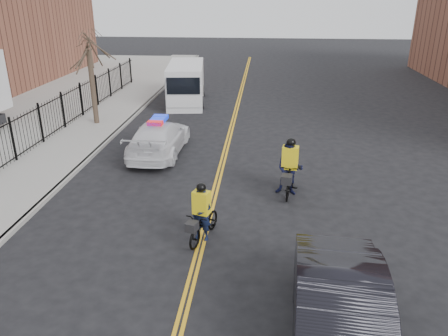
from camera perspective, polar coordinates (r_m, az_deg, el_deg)
ground at (r=14.85m, az=-2.01°, el=-6.19°), size 120.00×120.00×0.00m
center_line_left at (r=22.18m, az=0.35°, el=3.65°), size 0.10×60.00×0.01m
center_line_right at (r=22.17m, az=0.76°, el=3.64°), size 0.10×60.00×0.01m
sidewalk at (r=23.94m, az=-17.69°, el=4.15°), size 3.00×60.00×0.15m
curb at (r=23.40m, az=-14.29°, el=4.12°), size 0.20×60.00×0.15m
iron_fence at (r=24.31m, az=-21.22°, el=6.24°), size 0.12×28.00×2.00m
street_tree at (r=25.03m, az=-17.11°, el=13.15°), size 3.20×3.20×4.80m
police_cruiser at (r=20.32m, az=-8.49°, el=3.93°), size 2.21×5.32×1.70m
dark_sedan at (r=9.61m, az=14.99°, el=-18.61°), size 2.23×5.50×1.78m
cargo_van at (r=29.72m, az=-4.99°, el=10.84°), size 2.95×6.36×2.57m
cyclist_near at (r=13.24m, az=-2.93°, el=-6.79°), size 1.20×2.00×1.86m
cyclist_far at (r=16.19m, az=8.51°, el=-0.57°), size 1.08×2.23×2.18m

